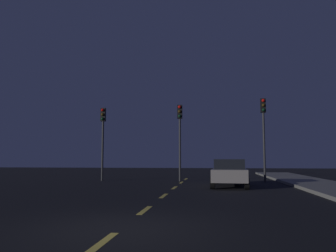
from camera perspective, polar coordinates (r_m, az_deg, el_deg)
name	(u,v)px	position (r m, az deg, el deg)	size (l,w,h in m)	color
ground_plane	(166,194)	(14.26, -0.35, -11.29)	(80.00, 80.00, 0.00)	black
lane_stripe_nearest	(102,243)	(6.32, -10.95, -18.55)	(0.16, 1.60, 0.01)	#EACC4C
lane_stripe_second	(145,210)	(9.95, -3.86, -13.79)	(0.16, 1.60, 0.01)	#EACC4C
lane_stripe_third	(164,196)	(13.67, -0.70, -11.52)	(0.16, 1.60, 0.01)	#EACC4C
lane_stripe_fourth	(175,188)	(17.42, 1.09, -10.21)	(0.16, 1.60, 0.01)	#EACC4C
lane_stripe_fifth	(181,182)	(21.19, 2.23, -9.36)	(0.16, 1.60, 0.01)	#EACC4C
lane_stripe_sixth	(186,179)	(24.97, 3.03, -8.77)	(0.16, 1.60, 0.01)	#EACC4C
traffic_signal_left	(103,129)	(23.35, -10.79, -0.56)	(0.32, 0.38, 4.85)	#2D2D30
traffic_signal_center	(180,128)	(22.29, 1.98, -0.25)	(0.32, 0.38, 4.96)	#2D2D30
traffic_signal_right	(264,123)	(22.45, 15.62, 0.41)	(0.32, 0.38, 5.26)	#2D2D30
car_stopped_ahead	(230,172)	(18.34, 10.20, -7.61)	(2.02, 4.56, 1.42)	gray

